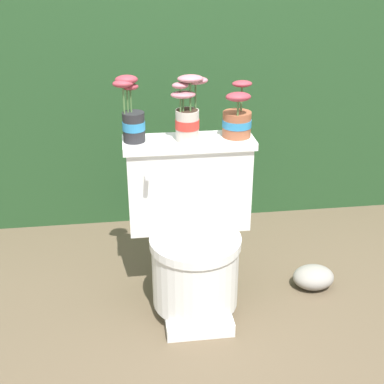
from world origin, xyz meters
TOP-DOWN VIEW (x-y plane):
  - ground_plane at (0.00, 0.00)m, footprint 12.00×12.00m
  - hedge_backdrop at (0.00, 1.26)m, footprint 4.40×0.80m
  - toilet at (-0.07, 0.13)m, footprint 0.52×0.47m
  - potted_plant_left at (-0.28, 0.24)m, footprint 0.12×0.09m
  - potted_plant_midleft at (-0.07, 0.23)m, footprint 0.15×0.10m
  - potted_plant_middle at (0.12, 0.24)m, footprint 0.12×0.14m
  - garden_stone at (0.47, 0.14)m, footprint 0.18×0.15m

SIDE VIEW (x-z plane):
  - ground_plane at x=0.00m, z-range 0.00..0.00m
  - garden_stone at x=0.47m, z-range 0.00..0.10m
  - toilet at x=-0.07m, z-range -0.03..0.66m
  - hedge_backdrop at x=0.00m, z-range 0.00..1.43m
  - potted_plant_middle at x=0.12m, z-range 0.65..0.87m
  - potted_plant_left at x=-0.28m, z-range 0.66..0.92m
  - potted_plant_midleft at x=-0.07m, z-range 0.67..0.93m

